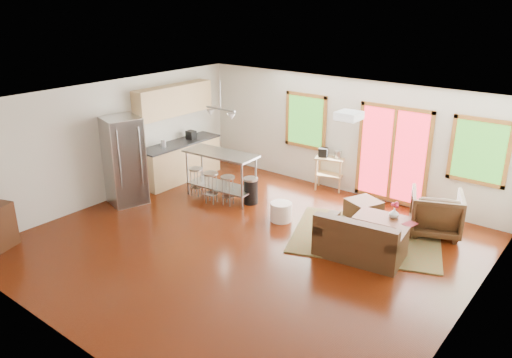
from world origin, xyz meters
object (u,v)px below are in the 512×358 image
Objects in this scene: armchair at (436,211)px; ottoman at (363,209)px; rug at (366,237)px; loveseat at (359,241)px; island at (221,167)px; coffee_table at (384,221)px; refrigerator at (124,161)px; kitchen_cart at (329,162)px.

armchair is 1.41m from ottoman.
loveseat reaches higher than rug.
armchair is at bearing 15.22° from island.
refrigerator is at bearing -160.54° from coffee_table.
armchair is 6.43m from refrigerator.
island is at bearing -173.96° from coffee_table.
refrigerator is at bearing 1.60° from armchair.
coffee_table reaches higher than rug.
armchair is 4.54m from island.
armchair is (0.70, 1.73, 0.16)m from loveseat.
ottoman is at bearing 106.42° from loveseat.
island is at bearing -162.06° from ottoman.
loveseat is 5.27m from refrigerator.
coffee_table is 1.89× the size of ottoman.
coffee_table is 1.05m from armchair.
refrigerator is 1.11× the size of island.
coffee_table reaches higher than ottoman.
rug is 0.46m from coffee_table.
coffee_table is (0.03, 0.93, 0.05)m from loveseat.
armchair reaches higher than ottoman.
rug is 0.84m from loveseat.
kitchen_cart is (-1.39, 0.96, 0.48)m from ottoman.
refrigerator reaches higher than armchair.
loveseat is 0.93m from coffee_table.
armchair is at bearing 46.43° from rug.
ottoman is at bearing 17.94° from island.
ottoman is 5.15m from refrigerator.
rug is at bearing -145.26° from coffee_table.
ottoman is 3.20m from island.
refrigerator is at bearing -132.50° from kitchen_cart.
refrigerator reaches higher than ottoman.
coffee_table is 1.19× the size of armchair.
island reaches higher than coffee_table.
rug is at bearing 3.58° from island.
loveseat reaches higher than coffee_table.
ottoman is at bearing -13.55° from armchair.
armchair is at bearing 60.39° from loveseat.
refrigerator reaches higher than rug.
refrigerator reaches higher than island.
kitchen_cart reaches higher than coffee_table.
refrigerator is (-4.93, -1.65, 0.94)m from rug.
loveseat is 1.41× the size of coffee_table.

